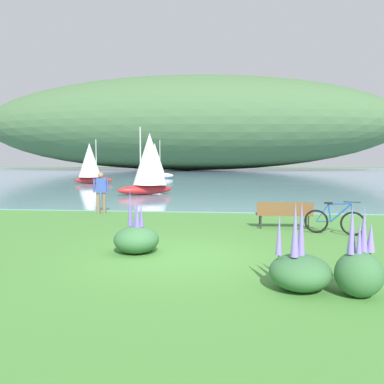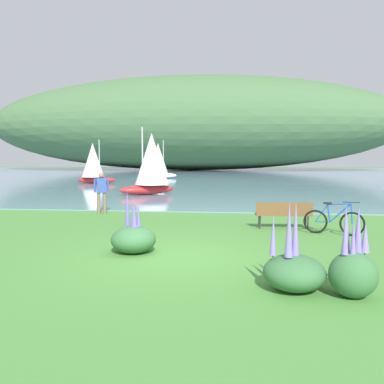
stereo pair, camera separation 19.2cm
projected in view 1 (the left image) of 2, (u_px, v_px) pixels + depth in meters
ground_plane at (176, 256)px, 9.28m from camera, size 200.00×200.00×0.00m
bay_water at (224, 175)px, 56.41m from camera, size 180.00×80.00×0.04m
distant_hillside at (187, 124)px, 76.20m from camera, size 80.52×28.00×17.74m
park_bench_near_camera at (284, 213)px, 12.96m from camera, size 1.82×0.57×0.88m
bicycle_leaning_near_bench at (334, 221)px, 11.95m from camera, size 1.69×0.65×1.01m
person_at_shoreline at (101, 190)px, 16.28m from camera, size 0.57×0.35×1.71m
echium_bush_closest_to_camera at (359, 269)px, 6.55m from camera, size 0.78×0.78×1.56m
echium_bush_mid_cluster at (136, 238)px, 9.59m from camera, size 1.09×1.09×1.52m
echium_bush_far_cluster at (300, 269)px, 6.87m from camera, size 1.07×1.07×1.57m
sailboat_nearest_to_shore at (90, 163)px, 35.60m from camera, size 3.49×2.36×3.96m
sailboat_mid_bay at (149, 163)px, 24.71m from camera, size 3.52×3.02×4.17m
sailboat_toward_hillside at (155, 160)px, 45.39m from camera, size 3.81×2.48×4.35m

